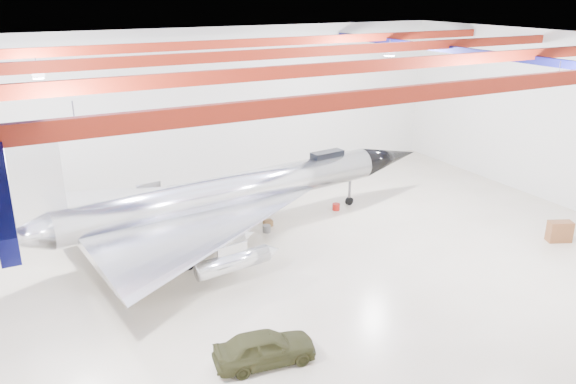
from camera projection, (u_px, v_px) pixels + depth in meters
floor at (291, 270)px, 28.40m from camera, size 40.00×40.00×0.00m
wall_back at (191, 110)px, 39.03m from camera, size 40.00×0.00×40.00m
wall_right at (572, 123)px, 35.20m from camera, size 0.00×30.00×30.00m
ceiling at (291, 47)px, 24.65m from camera, size 40.00×40.00×0.00m
ceiling_structure at (291, 63)px, 24.88m from camera, size 39.50×29.50×1.08m
jet_aircraft at (231, 196)px, 31.55m from camera, size 27.11×17.15×7.39m
jeep at (265, 348)px, 21.17m from camera, size 4.07×2.10×1.32m
desk at (560, 231)px, 31.48m from camera, size 1.45×1.12×1.19m
crate_ply at (158, 272)px, 27.81m from camera, size 0.57×0.50×0.34m
toolbox_red at (193, 223)px, 33.79m from camera, size 0.41×0.34×0.28m
engine_drum at (267, 229)px, 32.79m from camera, size 0.61×0.61×0.43m
crate_small at (141, 250)px, 30.26m from camera, size 0.51×0.45×0.30m
tool_chest at (336, 207)px, 36.06m from camera, size 0.51×0.51×0.43m
oil_barrel at (268, 223)px, 33.65m from camera, size 0.52×0.42×0.36m
spares_box at (274, 196)px, 38.13m from camera, size 0.49×0.49×0.34m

